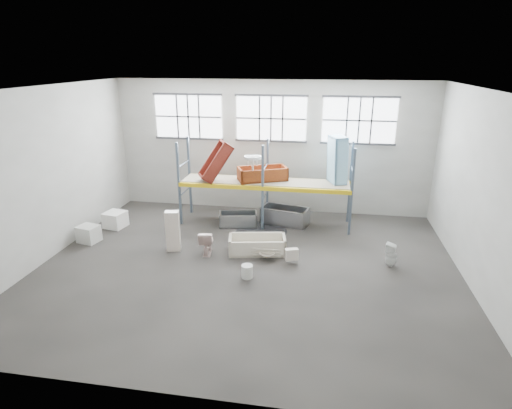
% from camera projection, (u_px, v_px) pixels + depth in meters
% --- Properties ---
extents(floor, '(12.00, 10.00, 0.10)m').
position_uv_depth(floor, '(248.00, 268.00, 12.11)').
color(floor, '#4D4742').
rests_on(floor, ground).
extents(ceiling, '(12.00, 10.00, 0.10)m').
position_uv_depth(ceiling, '(246.00, 87.00, 10.42)').
color(ceiling, silver).
rests_on(ceiling, ground).
extents(wall_back, '(12.00, 0.10, 5.00)m').
position_uv_depth(wall_back, '(271.00, 147.00, 15.96)').
color(wall_back, '#9D9B92').
rests_on(wall_back, ground).
extents(wall_front, '(12.00, 0.10, 5.00)m').
position_uv_depth(wall_front, '(188.00, 275.00, 6.57)').
color(wall_front, '#ADAAA0').
rests_on(wall_front, ground).
extents(wall_left, '(0.10, 10.00, 5.00)m').
position_uv_depth(wall_left, '(44.00, 175.00, 12.20)').
color(wall_left, '#ABA89F').
rests_on(wall_left, ground).
extents(wall_right, '(0.10, 10.00, 5.00)m').
position_uv_depth(wall_right, '(486.00, 196.00, 10.33)').
color(wall_right, '#A6A39B').
rests_on(wall_right, ground).
extents(window_left, '(2.60, 0.04, 1.60)m').
position_uv_depth(window_left, '(188.00, 117.00, 15.99)').
color(window_left, white).
rests_on(window_left, wall_back).
extents(window_mid, '(2.60, 0.04, 1.60)m').
position_uv_depth(window_mid, '(271.00, 118.00, 15.49)').
color(window_mid, white).
rests_on(window_mid, wall_back).
extents(window_right, '(2.60, 0.04, 1.60)m').
position_uv_depth(window_right, '(359.00, 120.00, 15.00)').
color(window_right, white).
rests_on(window_right, wall_back).
extents(rack_upright_la, '(0.08, 0.08, 3.00)m').
position_uv_depth(rack_upright_la, '(179.00, 184.00, 14.76)').
color(rack_upright_la, slate).
rests_on(rack_upright_la, floor).
extents(rack_upright_lb, '(0.08, 0.08, 3.00)m').
position_uv_depth(rack_upright_lb, '(190.00, 175.00, 15.87)').
color(rack_upright_lb, slate).
rests_on(rack_upright_lb, floor).
extents(rack_upright_ma, '(0.08, 0.08, 3.00)m').
position_uv_depth(rack_upright_ma, '(263.00, 188.00, 14.29)').
color(rack_upright_ma, slate).
rests_on(rack_upright_ma, floor).
extents(rack_upright_mb, '(0.08, 0.08, 3.00)m').
position_uv_depth(rack_upright_mb, '(267.00, 179.00, 15.41)').
color(rack_upright_mb, slate).
rests_on(rack_upright_mb, floor).
extents(rack_upright_ra, '(0.08, 0.08, 3.00)m').
position_uv_depth(rack_upright_ra, '(352.00, 193.00, 13.83)').
color(rack_upright_ra, slate).
rests_on(rack_upright_ra, floor).
extents(rack_upright_rb, '(0.08, 0.08, 3.00)m').
position_uv_depth(rack_upright_rb, '(350.00, 183.00, 14.95)').
color(rack_upright_rb, slate).
rests_on(rack_upright_rb, floor).
extents(rack_beam_front, '(6.00, 0.10, 0.14)m').
position_uv_depth(rack_beam_front, '(263.00, 188.00, 14.29)').
color(rack_beam_front, yellow).
rests_on(rack_beam_front, floor).
extents(rack_beam_back, '(6.00, 0.10, 0.14)m').
position_uv_depth(rack_beam_back, '(267.00, 179.00, 15.41)').
color(rack_beam_back, yellow).
rests_on(rack_beam_back, floor).
extents(shelf_deck, '(5.90, 1.10, 0.03)m').
position_uv_depth(shelf_deck, '(265.00, 181.00, 14.83)').
color(shelf_deck, gray).
rests_on(shelf_deck, floor).
extents(wet_patch, '(1.80, 1.80, 0.00)m').
position_uv_depth(wet_patch, '(262.00, 231.00, 14.61)').
color(wet_patch, black).
rests_on(wet_patch, floor).
extents(bathtub_beige, '(1.87, 1.13, 0.51)m').
position_uv_depth(bathtub_beige, '(257.00, 245.00, 12.92)').
color(bathtub_beige, beige).
rests_on(bathtub_beige, floor).
extents(cistern_spare, '(0.41, 0.29, 0.36)m').
position_uv_depth(cistern_spare, '(292.00, 254.00, 12.23)').
color(cistern_spare, beige).
rests_on(cistern_spare, bathtub_beige).
extents(sink_in_tub, '(0.58, 0.58, 0.16)m').
position_uv_depth(sink_in_tub, '(267.00, 255.00, 12.45)').
color(sink_in_tub, beige).
rests_on(sink_in_tub, bathtub_beige).
extents(toilet_beige, '(0.53, 0.80, 0.76)m').
position_uv_depth(toilet_beige, '(207.00, 242.00, 12.84)').
color(toilet_beige, beige).
rests_on(toilet_beige, floor).
extents(cistern_tall, '(0.47, 0.35, 1.30)m').
position_uv_depth(cistern_tall, '(173.00, 231.00, 12.95)').
color(cistern_tall, beige).
rests_on(cistern_tall, floor).
extents(toilet_white, '(0.41, 0.41, 0.72)m').
position_uv_depth(toilet_white, '(391.00, 255.00, 12.02)').
color(toilet_white, white).
rests_on(toilet_white, floor).
extents(steel_tub_left, '(1.44, 0.88, 0.49)m').
position_uv_depth(steel_tub_left, '(238.00, 219.00, 14.98)').
color(steel_tub_left, '#A0A4A9').
rests_on(steel_tub_left, floor).
extents(steel_tub_right, '(1.80, 1.16, 0.61)m').
position_uv_depth(steel_tub_right, '(285.00, 215.00, 15.18)').
color(steel_tub_right, '#A9AAB0').
rests_on(steel_tub_right, floor).
extents(rust_tub_flat, '(1.90, 1.42, 0.48)m').
position_uv_depth(rust_tub_flat, '(262.00, 174.00, 14.87)').
color(rust_tub_flat, '#99460F').
rests_on(rust_tub_flat, shelf_deck).
extents(rust_tub_tilted, '(1.39, 1.18, 1.47)m').
position_uv_depth(rust_tub_tilted, '(216.00, 161.00, 14.63)').
color(rust_tub_tilted, maroon).
rests_on(rust_tub_tilted, shelf_deck).
extents(sink_on_shelf, '(0.68, 0.59, 0.52)m').
position_uv_depth(sink_on_shelf, '(253.00, 170.00, 14.35)').
color(sink_on_shelf, silver).
rests_on(sink_on_shelf, rust_tub_flat).
extents(blue_tub_upright, '(0.77, 0.91, 1.68)m').
position_uv_depth(blue_tub_upright, '(337.00, 160.00, 14.38)').
color(blue_tub_upright, '#8ECAEB').
rests_on(blue_tub_upright, shelf_deck).
extents(bucket, '(0.34, 0.34, 0.37)m').
position_uv_depth(bucket, '(247.00, 271.00, 11.46)').
color(bucket, silver).
rests_on(bucket, floor).
extents(carton_near, '(0.74, 0.67, 0.55)m').
position_uv_depth(carton_near, '(89.00, 234.00, 13.68)').
color(carton_near, beige).
rests_on(carton_near, floor).
extents(carton_far, '(0.79, 0.79, 0.56)m').
position_uv_depth(carton_far, '(115.00, 219.00, 14.88)').
color(carton_far, white).
rests_on(carton_far, floor).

